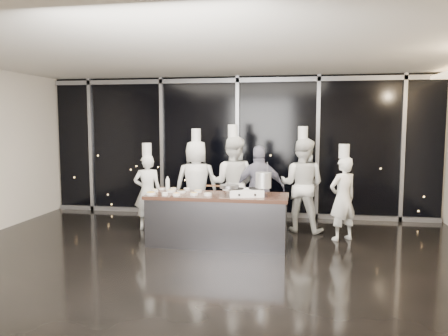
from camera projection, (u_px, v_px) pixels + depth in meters
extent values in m
plane|color=black|center=(207.00, 260.00, 6.84)|extent=(9.00, 9.00, 0.00)
cube|color=beige|center=(238.00, 146.00, 10.10)|extent=(9.00, 0.02, 3.20)
cube|color=beige|center=(107.00, 197.00, 3.24)|extent=(9.00, 0.02, 3.20)
cube|color=silver|center=(206.00, 52.00, 6.50)|extent=(9.00, 7.00, 0.02)
cube|color=black|center=(238.00, 147.00, 10.04)|extent=(8.90, 0.04, 3.18)
cube|color=gray|center=(238.00, 80.00, 9.83)|extent=(8.90, 0.08, 0.10)
cube|color=gray|center=(237.00, 213.00, 10.15)|extent=(8.90, 0.08, 0.10)
cube|color=gray|center=(91.00, 145.00, 10.60)|extent=(0.08, 0.08, 3.20)
cube|color=gray|center=(162.00, 146.00, 10.30)|extent=(0.08, 0.08, 3.20)
cube|color=gray|center=(237.00, 147.00, 9.99)|extent=(0.08, 0.08, 3.20)
cube|color=gray|center=(318.00, 147.00, 9.69)|extent=(0.08, 0.08, 3.20)
cube|color=gray|center=(403.00, 148.00, 9.38)|extent=(0.08, 0.08, 3.20)
cube|color=#3A3A3F|center=(217.00, 221.00, 7.67)|extent=(2.40, 0.80, 0.84)
cube|color=#492A1E|center=(217.00, 196.00, 7.63)|extent=(2.46, 0.86, 0.06)
cube|color=white|center=(246.00, 193.00, 7.45)|extent=(0.64, 0.46, 0.12)
cylinder|color=black|center=(238.00, 189.00, 7.44)|extent=(0.23, 0.23, 0.02)
cylinder|color=black|center=(254.00, 188.00, 7.45)|extent=(0.23, 0.23, 0.02)
cylinder|color=black|center=(239.00, 195.00, 7.26)|extent=(0.04, 0.03, 0.04)
cylinder|color=black|center=(255.00, 195.00, 7.27)|extent=(0.04, 0.03, 0.04)
cylinder|color=slate|center=(229.00, 186.00, 7.43)|extent=(0.38, 0.38, 0.05)
cube|color=#4C2B14|center=(213.00, 186.00, 7.42)|extent=(0.24, 0.08, 0.02)
cylinder|color=#BDBDBF|center=(263.00, 180.00, 7.44)|extent=(0.32, 0.32, 0.27)
cylinder|color=silver|center=(151.00, 193.00, 7.59)|extent=(0.17, 0.17, 0.04)
cylinder|color=gold|center=(151.00, 193.00, 7.59)|extent=(0.14, 0.14, 0.01)
cylinder|color=silver|center=(155.00, 191.00, 7.90)|extent=(0.13, 0.13, 0.04)
cylinder|color=beige|center=(155.00, 190.00, 7.90)|extent=(0.11, 0.11, 0.01)
cylinder|color=silver|center=(162.00, 188.00, 8.16)|extent=(0.12, 0.12, 0.04)
cylinder|color=#361E10|center=(162.00, 188.00, 8.15)|extent=(0.10, 0.10, 0.01)
cylinder|color=silver|center=(165.00, 194.00, 7.54)|extent=(0.11, 0.11, 0.04)
cylinder|color=silver|center=(165.00, 193.00, 7.53)|extent=(0.09, 0.09, 0.01)
cylinder|color=silver|center=(171.00, 191.00, 7.86)|extent=(0.17, 0.17, 0.04)
cylinder|color=tan|center=(171.00, 190.00, 7.86)|extent=(0.14, 0.14, 0.01)
cylinder|color=silver|center=(173.00, 189.00, 8.10)|extent=(0.11, 0.11, 0.04)
cylinder|color=tan|center=(173.00, 188.00, 8.10)|extent=(0.09, 0.09, 0.01)
cylinder|color=silver|center=(176.00, 194.00, 7.50)|extent=(0.13, 0.13, 0.04)
cylinder|color=#EFB562|center=(176.00, 193.00, 7.49)|extent=(0.11, 0.11, 0.01)
cylinder|color=silver|center=(181.00, 191.00, 7.81)|extent=(0.16, 0.16, 0.04)
cylinder|color=black|center=(181.00, 190.00, 7.81)|extent=(0.13, 0.13, 0.01)
cylinder|color=silver|center=(187.00, 189.00, 8.05)|extent=(0.12, 0.12, 0.04)
cylinder|color=beige|center=(187.00, 188.00, 8.05)|extent=(0.10, 0.10, 0.01)
cylinder|color=silver|center=(194.00, 194.00, 7.54)|extent=(0.14, 0.14, 0.04)
cylinder|color=#D8AA56|center=(194.00, 193.00, 7.53)|extent=(0.11, 0.11, 0.01)
cylinder|color=silver|center=(198.00, 191.00, 7.84)|extent=(0.14, 0.14, 0.04)
cylinder|color=tan|center=(198.00, 190.00, 7.83)|extent=(0.11, 0.11, 0.01)
cylinder|color=silver|center=(208.00, 194.00, 7.49)|extent=(0.14, 0.14, 0.04)
cylinder|color=beige|center=(208.00, 193.00, 7.49)|extent=(0.12, 0.12, 0.01)
cylinder|color=silver|center=(168.00, 185.00, 8.08)|extent=(0.07, 0.07, 0.20)
cone|color=silver|center=(168.00, 178.00, 8.06)|extent=(0.06, 0.06, 0.07)
imported|color=silver|center=(148.00, 192.00, 8.79)|extent=(0.63, 0.51, 1.52)
cylinder|color=silver|center=(147.00, 149.00, 8.70)|extent=(0.24, 0.24, 0.26)
imported|color=silver|center=(196.00, 184.00, 8.92)|extent=(0.99, 0.76, 1.80)
cylinder|color=silver|center=(196.00, 135.00, 8.82)|extent=(0.23, 0.23, 0.26)
imported|color=silver|center=(233.00, 184.00, 8.67)|extent=(0.95, 0.76, 1.88)
cylinder|color=silver|center=(233.00, 131.00, 8.56)|extent=(0.20, 0.20, 0.26)
imported|color=#15153A|center=(259.00, 189.00, 8.51)|extent=(1.07, 0.64, 1.71)
imported|color=silver|center=(302.00, 185.00, 8.59)|extent=(1.05, 0.90, 1.85)
cylinder|color=silver|center=(303.00, 133.00, 8.48)|extent=(0.23, 0.23, 0.26)
imported|color=silver|center=(343.00, 199.00, 7.96)|extent=(0.67, 0.62, 1.54)
cylinder|color=silver|center=(344.00, 151.00, 7.87)|extent=(0.26, 0.26, 0.26)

